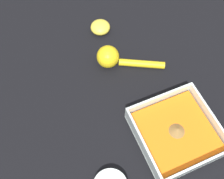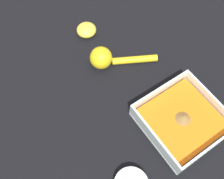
% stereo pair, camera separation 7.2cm
% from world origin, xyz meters
% --- Properties ---
extents(ground_plane, '(4.00, 4.00, 0.00)m').
position_xyz_m(ground_plane, '(0.00, 0.00, 0.00)').
color(ground_plane, black).
extents(square_dish, '(0.21, 0.21, 0.06)m').
position_xyz_m(square_dish, '(-0.02, 0.02, 0.02)').
color(square_dish, silver).
rests_on(square_dish, ground_plane).
extents(lemon_squeezer, '(0.13, 0.20, 0.07)m').
position_xyz_m(lemon_squeezer, '(-0.31, -0.04, 0.03)').
color(lemon_squeezer, yellow).
rests_on(lemon_squeezer, ground_plane).
extents(lemon_half, '(0.07, 0.07, 0.04)m').
position_xyz_m(lemon_half, '(-0.45, -0.03, 0.02)').
color(lemon_half, yellow).
rests_on(lemon_half, ground_plane).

